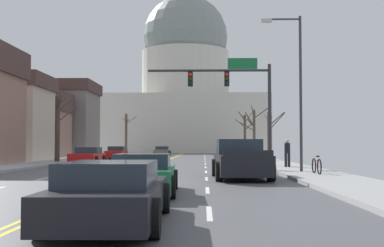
{
  "coord_description": "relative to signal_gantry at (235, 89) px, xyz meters",
  "views": [
    {
      "loc": [
        3.38,
        -18.91,
        1.46
      ],
      "look_at": [
        2.18,
        31.03,
        3.63
      ],
      "focal_mm": 45.42,
      "sensor_mm": 36.0,
      "label": 1
    }
  ],
  "objects": [
    {
      "name": "ground",
      "position": [
        -5.4,
        -12.11,
        -5.0
      ],
      "size": [
        20.0,
        180.0,
        0.2
      ],
      "color": "#4D4D52"
    },
    {
      "name": "capitol_building",
      "position": [
        -5.4,
        58.19,
        7.24
      ],
      "size": [
        29.36,
        18.16,
        31.5
      ],
      "color": "beige",
      "rests_on": "ground"
    },
    {
      "name": "bare_tree_03",
      "position": [
        -13.48,
        6.75,
        -2.23
      ],
      "size": [
        1.57,
        1.75,
        5.36
      ],
      "color": "#423328",
      "rests_on": "ground"
    },
    {
      "name": "sedan_near_03",
      "position": [
        -3.7,
        -22.13,
        -4.47
      ],
      "size": [
        2.03,
        4.67,
        1.16
      ],
      "color": "black",
      "rests_on": "ground"
    },
    {
      "name": "bicycle_parked",
      "position": [
        3.12,
        -8.76,
        -4.54
      ],
      "size": [
        0.12,
        1.77,
        0.85
      ],
      "color": "black",
      "rests_on": "ground"
    },
    {
      "name": "sedan_near_02",
      "position": [
        -3.79,
        -16.62,
        -4.46
      ],
      "size": [
        2.06,
        4.71,
        1.2
      ],
      "color": "#1E7247",
      "rests_on": "ground"
    },
    {
      "name": "sedan_oncoming_02",
      "position": [
        -7.37,
        31.42,
        -4.45
      ],
      "size": [
        2.03,
        4.37,
        1.22
      ],
      "color": "#6B6056",
      "rests_on": "ground"
    },
    {
      "name": "signal_gantry",
      "position": [
        0.0,
        0.0,
        0.0
      ],
      "size": [
        7.91,
        0.41,
        6.88
      ],
      "color": "#28282D",
      "rests_on": "ground"
    },
    {
      "name": "street_lamp_right",
      "position": [
        2.54,
        -6.92,
        -0.32
      ],
      "size": [
        2.04,
        0.24,
        7.74
      ],
      "color": "#333338",
      "rests_on": "ground"
    },
    {
      "name": "flank_building_03",
      "position": [
        -22.86,
        22.93,
        -1.23
      ],
      "size": [
        10.26,
        8.81,
        7.46
      ],
      "color": "#8C6656",
      "rests_on": "ground"
    },
    {
      "name": "sedan_near_00",
      "position": [
        -0.07,
        -3.24,
        -4.42
      ],
      "size": [
        1.96,
        4.36,
        1.28
      ],
      "color": "silver",
      "rests_on": "ground"
    },
    {
      "name": "sedan_oncoming_00",
      "position": [
        -10.72,
        5.19,
        -4.44
      ],
      "size": [
        2.11,
        4.23,
        1.26
      ],
      "color": "#B71414",
      "rests_on": "ground"
    },
    {
      "name": "sedan_oncoming_01",
      "position": [
        -10.78,
        17.54,
        -4.43
      ],
      "size": [
        2.09,
        4.28,
        1.28
      ],
      "color": "#B71414",
      "rests_on": "ground"
    },
    {
      "name": "bare_tree_02",
      "position": [
        2.92,
        27.52,
        -2.21
      ],
      "size": [
        2.2,
        2.38,
        5.42
      ],
      "color": "#4C3D2D",
      "rests_on": "ground"
    },
    {
      "name": "flank_building_02",
      "position": [
        -23.39,
        32.08,
        -0.16
      ],
      "size": [
        14.39,
        8.52,
        9.63
      ],
      "color": "slate",
      "rests_on": "ground"
    },
    {
      "name": "bare_tree_00",
      "position": [
        3.04,
        18.08,
        -2.12
      ],
      "size": [
        2.91,
        2.25,
        5.38
      ],
      "color": "#4C3D2D",
      "rests_on": "ground"
    },
    {
      "name": "bare_tree_01",
      "position": [
        -13.45,
        40.16,
        -1.85
      ],
      "size": [
        2.22,
        2.02,
        5.85
      ],
      "color": "brown",
      "rests_on": "ground"
    },
    {
      "name": "bare_tree_04",
      "position": [
        3.6,
        10.3,
        -2.71
      ],
      "size": [
        1.65,
        2.78,
        4.42
      ],
      "color": "#4C3D2D",
      "rests_on": "ground"
    },
    {
      "name": "pickup_truck_near_01",
      "position": [
        -0.43,
        -9.98,
        -4.27
      ],
      "size": [
        2.44,
        5.49,
        1.7
      ],
      "color": "black",
      "rests_on": "ground"
    },
    {
      "name": "pedestrian_00",
      "position": [
        2.93,
        -2.17,
        -3.98
      ],
      "size": [
        0.35,
        0.34,
        1.63
      ],
      "color": "black",
      "rests_on": "ground"
    }
  ]
}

